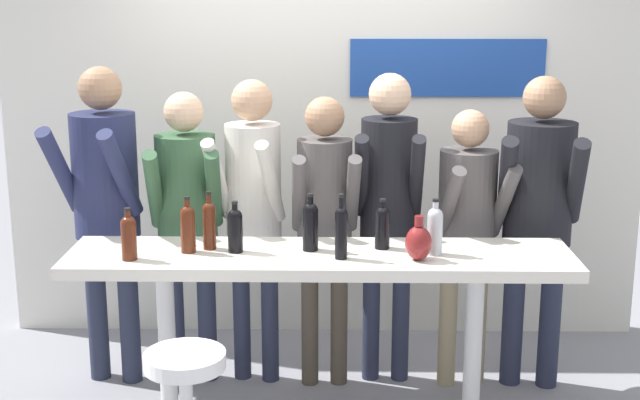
% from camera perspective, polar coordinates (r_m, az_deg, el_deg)
% --- Properties ---
extents(back_wall, '(4.13, 0.12, 2.60)m').
position_cam_1_polar(back_wall, '(5.78, 0.28, 3.93)').
color(back_wall, silver).
rests_on(back_wall, ground_plane).
extents(tasting_table, '(2.53, 0.57, 0.97)m').
position_cam_1_polar(tasting_table, '(4.49, -0.02, -5.20)').
color(tasting_table, silver).
rests_on(tasting_table, ground_plane).
extents(person_far_left, '(0.51, 0.63, 1.84)m').
position_cam_1_polar(person_far_left, '(5.15, -13.59, 0.61)').
color(person_far_left, '#23283D').
rests_on(person_far_left, ground_plane).
extents(person_left, '(0.44, 0.55, 1.70)m').
position_cam_1_polar(person_left, '(5.08, -8.52, -0.35)').
color(person_left, '#23283D').
rests_on(person_left, ground_plane).
extents(person_center_left, '(0.44, 0.57, 1.77)m').
position_cam_1_polar(person_center_left, '(5.03, -4.31, 0.29)').
color(person_center_left, '#23283D').
rests_on(person_center_left, ground_plane).
extents(person_center, '(0.38, 0.51, 1.68)m').
position_cam_1_polar(person_center, '(4.97, 0.30, -0.53)').
color(person_center, '#473D33').
rests_on(person_center, ground_plane).
extents(person_center_right, '(0.39, 0.54, 1.81)m').
position_cam_1_polar(person_center_right, '(5.03, 4.39, 0.56)').
color(person_center_right, '#23283D').
rests_on(person_center_right, ground_plane).
extents(person_right, '(0.45, 0.55, 1.61)m').
position_cam_1_polar(person_right, '(5.06, 9.41, -1.12)').
color(person_right, gray).
rests_on(person_right, ground_plane).
extents(person_far_right, '(0.51, 0.62, 1.80)m').
position_cam_1_polar(person_far_right, '(5.09, 13.82, 0.05)').
color(person_far_right, '#23283D').
rests_on(person_far_right, ground_plane).
extents(wine_bottle_0, '(0.07, 0.07, 0.30)m').
position_cam_1_polar(wine_bottle_0, '(4.51, -7.10, -1.47)').
color(wine_bottle_0, '#4C1E0F').
rests_on(wine_bottle_0, tasting_table).
extents(wine_bottle_1, '(0.07, 0.07, 0.26)m').
position_cam_1_polar(wine_bottle_1, '(4.40, -12.15, -2.23)').
color(wine_bottle_1, '#4C1E0F').
rests_on(wine_bottle_1, tasting_table).
extents(wine_bottle_2, '(0.08, 0.08, 0.29)m').
position_cam_1_polar(wine_bottle_2, '(4.45, -0.62, -1.55)').
color(wine_bottle_2, black).
rests_on(wine_bottle_2, tasting_table).
extents(wine_bottle_3, '(0.08, 0.08, 0.28)m').
position_cam_1_polar(wine_bottle_3, '(4.42, 7.37, -1.83)').
color(wine_bottle_3, '#B7BCC1').
rests_on(wine_bottle_3, tasting_table).
extents(wine_bottle_4, '(0.07, 0.07, 0.29)m').
position_cam_1_polar(wine_bottle_4, '(4.47, -8.46, -1.68)').
color(wine_bottle_4, '#4C1E0F').
rests_on(wine_bottle_4, tasting_table).
extents(wine_bottle_5, '(0.08, 0.08, 0.26)m').
position_cam_1_polar(wine_bottle_5, '(4.50, 4.02, -1.62)').
color(wine_bottle_5, black).
rests_on(wine_bottle_5, tasting_table).
extents(wine_bottle_6, '(0.07, 0.07, 0.26)m').
position_cam_1_polar(wine_bottle_6, '(4.45, -5.45, -1.81)').
color(wine_bottle_6, black).
rests_on(wine_bottle_6, tasting_table).
extents(wine_bottle_7, '(0.06, 0.06, 0.32)m').
position_cam_1_polar(wine_bottle_7, '(4.32, 1.36, -1.94)').
color(wine_bottle_7, black).
rests_on(wine_bottle_7, tasting_table).
extents(decorative_vase, '(0.13, 0.13, 0.22)m').
position_cam_1_polar(decorative_vase, '(4.34, 6.32, -2.70)').
color(decorative_vase, maroon).
rests_on(decorative_vase, tasting_table).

